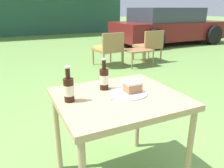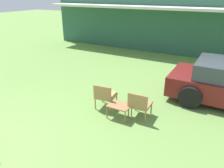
{
  "view_description": "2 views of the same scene",
  "coord_description": "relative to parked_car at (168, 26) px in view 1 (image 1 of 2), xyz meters",
  "views": [
    {
      "loc": [
        -0.62,
        -1.19,
        1.26
      ],
      "look_at": [
        0.0,
        0.1,
        0.75
      ],
      "focal_mm": 35.0,
      "sensor_mm": 36.0,
      "label": 1
    },
    {
      "loc": [
        4.36,
        -1.63,
        3.17
      ],
      "look_at": [
        1.74,
        3.03,
        0.9
      ],
      "focal_mm": 35.0,
      "sensor_mm": 36.0,
      "label": 2
    }
  ],
  "objects": [
    {
      "name": "wicker_chair_plain",
      "position": [
        -2.3,
        -2.16,
        -0.2
      ],
      "size": [
        0.55,
        0.57,
        0.76
      ],
      "rotation": [
        0.0,
        0.0,
        3.18
      ],
      "color": "#9E7547",
      "rests_on": "ground_plane"
    },
    {
      "name": "patio_table",
      "position": [
        -4.78,
        -5.36,
        0.01
      ],
      "size": [
        0.81,
        0.72,
        0.7
      ],
      "color": "tan",
      "rests_on": "ground_plane"
    },
    {
      "name": "cola_bottle_near",
      "position": [
        -4.82,
        -5.21,
        0.16
      ],
      "size": [
        0.06,
        0.06,
        0.22
      ],
      "color": "black",
      "rests_on": "patio_table"
    },
    {
      "name": "garden_side_table",
      "position": [
        -2.77,
        -2.41,
        -0.29
      ],
      "size": [
        0.6,
        0.45,
        0.37
      ],
      "color": "#996B42",
      "rests_on": "ground_plane"
    },
    {
      "name": "cabin_building",
      "position": [
        -5.21,
        6.29,
        0.87
      ],
      "size": [
        11.34,
        4.46,
        2.96
      ],
      "color": "#2D5B47",
      "rests_on": "ground_plane"
    },
    {
      "name": "cake_on_plate",
      "position": [
        -4.69,
        -5.37,
        0.11
      ],
      "size": [
        0.25,
        0.25,
        0.08
      ],
      "color": "white",
      "rests_on": "patio_table"
    },
    {
      "name": "fork",
      "position": [
        -4.79,
        -5.37,
        0.08
      ],
      "size": [
        0.16,
        0.08,
        0.01
      ],
      "color": "silver",
      "rests_on": "patio_table"
    },
    {
      "name": "cola_bottle_far",
      "position": [
        -5.1,
        -5.31,
        0.16
      ],
      "size": [
        0.06,
        0.06,
        0.22
      ],
      "color": "black",
      "rests_on": "patio_table"
    },
    {
      "name": "parked_car",
      "position": [
        0.0,
        0.0,
        0.0
      ],
      "size": [
        4.13,
        2.05,
        1.27
      ],
      "rotation": [
        0.0,
        0.0,
        -0.0
      ],
      "color": "maroon",
      "rests_on": "ground_plane"
    },
    {
      "name": "wicker_chair_cushioned",
      "position": [
        -3.37,
        -2.14,
        -0.2
      ],
      "size": [
        0.59,
        0.61,
        0.76
      ],
      "rotation": [
        0.0,
        0.0,
        3.26
      ],
      "color": "#9E7547",
      "rests_on": "ground_plane"
    }
  ]
}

